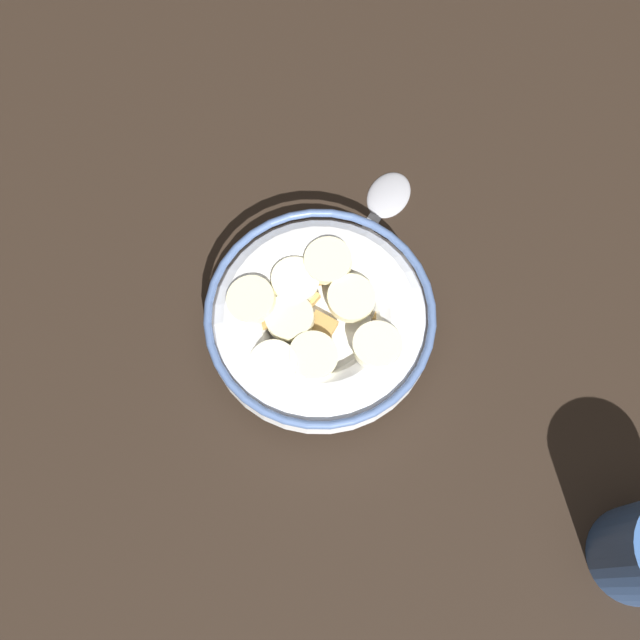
# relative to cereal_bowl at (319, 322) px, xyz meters

# --- Properties ---
(ground_plane) EXTENTS (1.16, 1.16, 0.02)m
(ground_plane) POSITION_rel_cereal_bowl_xyz_m (0.00, -0.00, -0.04)
(ground_plane) COLOR black
(cereal_bowl) EXTENTS (0.17, 0.17, 0.05)m
(cereal_bowl) POSITION_rel_cereal_bowl_xyz_m (0.00, 0.00, 0.00)
(cereal_bowl) COLOR white
(cereal_bowl) RESTS_ON ground_plane
(spoon) EXTENTS (0.11, 0.15, 0.01)m
(spoon) POSITION_rel_cereal_bowl_xyz_m (0.05, 0.09, -0.02)
(spoon) COLOR #A5A5AD
(spoon) RESTS_ON ground_plane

